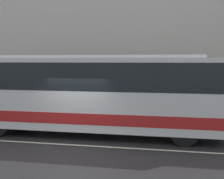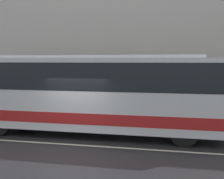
{
  "view_description": "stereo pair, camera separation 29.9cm",
  "coord_description": "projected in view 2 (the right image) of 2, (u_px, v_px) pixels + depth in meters",
  "views": [
    {
      "loc": [
        3.85,
        -11.05,
        3.19
      ],
      "look_at": [
        1.15,
        1.86,
        1.97
      ],
      "focal_mm": 50.0,
      "sensor_mm": 36.0,
      "label": 1
    },
    {
      "loc": [
        4.15,
        -10.98,
        3.19
      ],
      "look_at": [
        1.15,
        1.86,
        1.97
      ],
      "focal_mm": 50.0,
      "sensor_mm": 36.0,
      "label": 2
    }
  ],
  "objects": [
    {
      "name": "lane_stripe",
      "position": [
        72.0,
        145.0,
        11.88
      ],
      "size": [
        54.0,
        0.14,
        0.01
      ],
      "color": "beige",
      "rests_on": "ground_plane"
    },
    {
      "name": "transit_bus",
      "position": [
        84.0,
        90.0,
        13.52
      ],
      "size": [
        11.74,
        2.61,
        3.42
      ],
      "color": "silver",
      "rests_on": "ground_plane"
    },
    {
      "name": "sidewalk",
      "position": [
        107.0,
        117.0,
        17.29
      ],
      "size": [
        60.0,
        3.16,
        0.14
      ],
      "color": "gray",
      "rests_on": "ground_plane"
    },
    {
      "name": "pedestrian_waiting",
      "position": [
        92.0,
        101.0,
        17.28
      ],
      "size": [
        0.36,
        0.36,
        1.76
      ],
      "color": "#333338",
      "rests_on": "sidewalk"
    },
    {
      "name": "ground_plane",
      "position": [
        72.0,
        145.0,
        11.88
      ],
      "size": [
        60.0,
        60.0,
        0.0
      ],
      "primitive_type": "plane",
      "color": "#262628"
    },
    {
      "name": "building_facade",
      "position": [
        114.0,
        29.0,
        18.5
      ],
      "size": [
        60.0,
        0.35,
        10.5
      ],
      "color": "silver",
      "rests_on": "ground_plane"
    }
  ]
}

